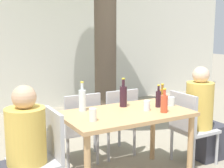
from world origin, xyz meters
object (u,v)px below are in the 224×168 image
(soda_bottle_0, at_px, (164,103))
(amber_bottle_3, at_px, (162,96))
(drinking_glass_0, at_px, (171,101))
(drinking_glass_2, at_px, (93,115))
(dining_table_front, at_px, (126,121))
(person_seated_0, at_px, (17,156))
(water_bottle_4, at_px, (82,100))
(drinking_glass_1, at_px, (147,105))
(person_seated_1, at_px, (204,119))
(wine_bottle_2, at_px, (123,96))
(patio_chair_2, at_px, (79,125))
(patio_chair_3, at_px, (118,119))
(wine_bottle_1, at_px, (158,98))
(patio_chair_1, at_px, (189,124))
(patio_chair_0, at_px, (43,153))

(soda_bottle_0, relative_size, amber_bottle_3, 1.08)
(drinking_glass_0, xyz_separation_m, drinking_glass_2, (-1.03, -0.12, 0.01))
(dining_table_front, bearing_deg, person_seated_0, -180.00)
(water_bottle_4, bearing_deg, drinking_glass_1, -28.19)
(person_seated_1, relative_size, wine_bottle_2, 3.69)
(person_seated_0, height_order, person_seated_1, person_seated_1)
(patio_chair_2, xyz_separation_m, person_seated_1, (1.39, -0.62, 0.03))
(patio_chair_3, distance_m, drinking_glass_1, 0.76)
(patio_chair_3, relative_size, drinking_glass_1, 8.01)
(patio_chair_3, bearing_deg, drinking_glass_1, 86.22)
(dining_table_front, distance_m, soda_bottle_0, 0.44)
(dining_table_front, relative_size, person_seated_1, 1.12)
(wine_bottle_1, distance_m, amber_bottle_3, 0.18)
(person_seated_1, xyz_separation_m, wine_bottle_2, (-1.03, 0.21, 0.37))
(patio_chair_1, distance_m, water_bottle_4, 1.36)
(drinking_glass_0, height_order, drinking_glass_1, drinking_glass_1)
(patio_chair_0, height_order, person_seated_0, person_seated_0)
(person_seated_0, height_order, drinking_glass_1, person_seated_0)
(wine_bottle_1, bearing_deg, patio_chair_2, 137.99)
(drinking_glass_1, bearing_deg, patio_chair_3, 86.22)
(water_bottle_4, bearing_deg, wine_bottle_2, -5.87)
(water_bottle_4, bearing_deg, person_seated_0, -160.78)
(wine_bottle_2, bearing_deg, drinking_glass_1, -65.36)
(patio_chair_2, distance_m, drinking_glass_1, 0.90)
(patio_chair_2, bearing_deg, dining_table_front, 113.01)
(person_seated_0, relative_size, drinking_glass_2, 9.47)
(patio_chair_2, height_order, person_seated_0, person_seated_0)
(patio_chair_0, bearing_deg, patio_chair_2, 134.75)
(person_seated_1, height_order, amber_bottle_3, person_seated_1)
(person_seated_0, bearing_deg, patio_chair_3, 114.11)
(patio_chair_1, relative_size, person_seated_1, 0.75)
(water_bottle_4, bearing_deg, patio_chair_1, -11.60)
(patio_chair_1, distance_m, patio_chair_3, 0.89)
(patio_chair_2, height_order, water_bottle_4, water_bottle_4)
(patio_chair_0, relative_size, patio_chair_2, 1.00)
(person_seated_1, relative_size, water_bottle_4, 3.78)
(patio_chair_0, height_order, drinking_glass_2, drinking_glass_2)
(amber_bottle_3, bearing_deg, soda_bottle_0, -125.40)
(amber_bottle_3, distance_m, water_bottle_4, 0.95)
(soda_bottle_0, relative_size, drinking_glass_2, 2.10)
(patio_chair_3, relative_size, soda_bottle_0, 3.49)
(wine_bottle_1, distance_m, drinking_glass_2, 0.88)
(soda_bottle_0, height_order, wine_bottle_1, soda_bottle_0)
(water_bottle_4, relative_size, drinking_glass_2, 2.60)
(amber_bottle_3, distance_m, drinking_glass_0, 0.14)
(patio_chair_3, height_order, drinking_glass_1, patio_chair_3)
(person_seated_1, relative_size, drinking_glass_0, 11.91)
(water_bottle_4, bearing_deg, patio_chair_2, 72.54)
(soda_bottle_0, bearing_deg, drinking_glass_2, 174.27)
(patio_chair_3, relative_size, drinking_glass_2, 7.33)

